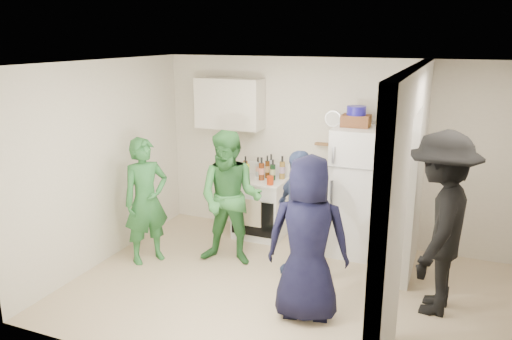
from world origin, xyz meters
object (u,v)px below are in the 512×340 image
at_px(stove, 260,208).
at_px(blue_bowl, 356,111).
at_px(person_green_center, 230,199).
at_px(wicker_basket, 356,121).
at_px(person_nook, 439,224).
at_px(fridge, 359,192).
at_px(person_denim, 299,214).
at_px(person_green_left, 146,201).
at_px(person_navy, 308,239).
at_px(yellow_cup_stack_top, 380,120).

relative_size(stove, blue_bowl, 3.51).
bearing_deg(person_green_center, blue_bowl, 28.32).
xyz_separation_m(wicker_basket, person_nook, (1.12, -1.16, -0.79)).
relative_size(fridge, person_denim, 1.09).
bearing_deg(fridge, person_green_left, -152.34).
distance_m(person_green_left, person_navy, 2.29).
height_order(wicker_basket, person_green_center, wicker_basket).
distance_m(stove, person_denim, 1.32).
distance_m(blue_bowl, person_nook, 1.86).
bearing_deg(person_green_center, stove, 80.75).
bearing_deg(person_green_left, person_green_center, -37.81).
distance_m(stove, fridge, 1.44).
relative_size(wicker_basket, person_navy, 0.21).
height_order(blue_bowl, person_denim, blue_bowl).
relative_size(person_green_left, person_nook, 0.84).
bearing_deg(wicker_basket, person_green_left, -150.37).
height_order(stove, person_green_center, person_green_center).
height_order(blue_bowl, yellow_cup_stack_top, blue_bowl).
bearing_deg(person_navy, yellow_cup_stack_top, -114.81).
height_order(fridge, person_denim, fridge).
distance_m(wicker_basket, person_denim, 1.43).
bearing_deg(stove, wicker_basket, 0.90).
xyz_separation_m(wicker_basket, person_green_left, (-2.29, -1.30, -0.95)).
height_order(yellow_cup_stack_top, person_denim, yellow_cup_stack_top).
bearing_deg(person_navy, stove, -67.49).
height_order(fridge, person_nook, person_nook).
xyz_separation_m(person_green_left, person_navy, (2.23, -0.50, 0.05)).
relative_size(person_green_left, person_green_center, 0.94).
xyz_separation_m(yellow_cup_stack_top, person_nook, (0.80, -1.01, -0.84)).
height_order(yellow_cup_stack_top, person_green_center, yellow_cup_stack_top).
bearing_deg(person_navy, person_green_center, -46.18).
distance_m(fridge, person_navy, 1.76).
xyz_separation_m(person_denim, person_navy, (0.36, -0.84, 0.08)).
bearing_deg(person_denim, blue_bowl, 109.00).
relative_size(yellow_cup_stack_top, person_nook, 0.13).
xyz_separation_m(person_green_center, person_denim, (0.88, -0.00, -0.08)).
relative_size(fridge, wicker_basket, 4.75).
bearing_deg(person_nook, person_green_center, -88.66).
xyz_separation_m(yellow_cup_stack_top, person_denim, (-0.74, -0.81, -1.02)).
bearing_deg(wicker_basket, person_green_center, -143.63).
bearing_deg(blue_bowl, yellow_cup_stack_top, -25.11).
bearing_deg(wicker_basket, blue_bowl, 0.00).
height_order(stove, blue_bowl, blue_bowl).
bearing_deg(person_denim, stove, 175.11).
xyz_separation_m(stove, person_denim, (0.86, -0.94, 0.34)).
bearing_deg(wicker_basket, fridge, -26.57).
xyz_separation_m(stove, person_nook, (2.40, -1.14, 0.53)).
xyz_separation_m(blue_bowl, person_green_left, (-2.29, -1.30, -1.08)).
distance_m(fridge, person_nook, 1.51).
height_order(fridge, person_green_center, person_green_center).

